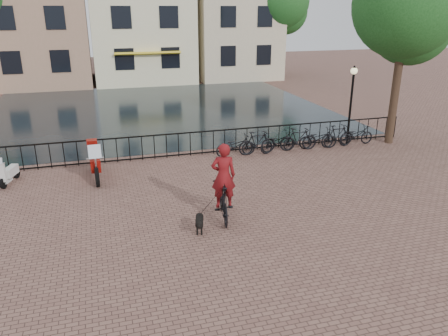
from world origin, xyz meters
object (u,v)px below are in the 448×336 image
object	(u,v)px
motorcycle	(94,158)
dog	(199,223)
cyclist	(223,186)
scooter	(8,168)
lamp_post	(352,92)

from	to	relation	value
motorcycle	dog	bearing A→B (deg)	-64.92
cyclist	motorcycle	world-z (taller)	cyclist
cyclist	scooter	xyz separation A→B (m)	(-6.48, 4.78, -0.44)
lamp_post	dog	world-z (taller)	lamp_post
motorcycle	scooter	bearing A→B (deg)	170.28
lamp_post	dog	bearing A→B (deg)	-143.50
motorcycle	lamp_post	bearing A→B (deg)	3.03
lamp_post	scooter	world-z (taller)	lamp_post
dog	scooter	xyz separation A→B (m)	(-5.61, 5.39, 0.31)
dog	motorcycle	world-z (taller)	motorcycle
motorcycle	scooter	distance (m)	2.95
lamp_post	scooter	size ratio (longest dim) A/B	2.65
dog	motorcycle	distance (m)	5.73
dog	scooter	bearing A→B (deg)	150.46
cyclist	dog	bearing A→B (deg)	44.89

